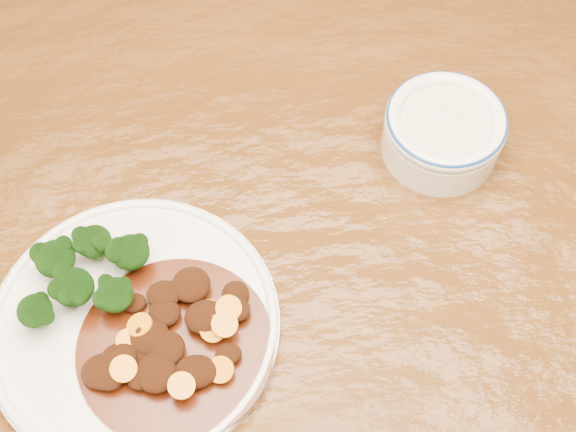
{
  "coord_description": "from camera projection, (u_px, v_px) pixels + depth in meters",
  "views": [
    {
      "loc": [
        -0.08,
        -0.4,
        1.48
      ],
      "look_at": [
        -0.05,
        0.02,
        0.77
      ],
      "focal_mm": 50.0,
      "sensor_mm": 36.0,
      "label": 1
    }
  ],
  "objects": [
    {
      "name": "dining_table",
      "position": [
        330.0,
        274.0,
        0.9
      ],
      "size": [
        1.55,
        0.99,
        0.75
      ],
      "rotation": [
        0.0,
        0.0,
        0.06
      ],
      "color": "#512C0E",
      "rests_on": "ground"
    },
    {
      "name": "broccoli_florets",
      "position": [
        84.0,
        273.0,
        0.77
      ],
      "size": [
        0.12,
        0.1,
        0.05
      ],
      "color": "#5F954D",
      "rests_on": "dinner_plate"
    },
    {
      "name": "dinner_plate",
      "position": [
        134.0,
        325.0,
        0.78
      ],
      "size": [
        0.28,
        0.28,
        0.02
      ],
      "rotation": [
        0.0,
        0.0,
        -0.22
      ],
      "color": "white",
      "rests_on": "dining_table"
    },
    {
      "name": "dip_bowl",
      "position": [
        443.0,
        131.0,
        0.87
      ],
      "size": [
        0.13,
        0.13,
        0.06
      ],
      "rotation": [
        0.0,
        0.0,
        -0.16
      ],
      "color": "white",
      "rests_on": "dining_table"
    },
    {
      "name": "mince_stew",
      "position": [
        169.0,
        340.0,
        0.75
      ],
      "size": [
        0.19,
        0.19,
        0.03
      ],
      "color": "#461307",
      "rests_on": "dinner_plate"
    }
  ]
}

